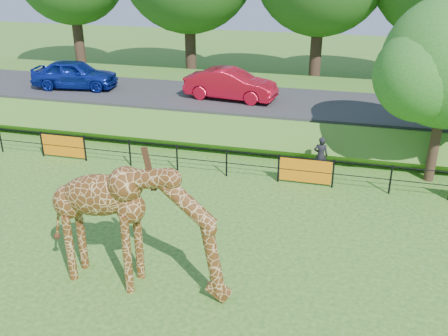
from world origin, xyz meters
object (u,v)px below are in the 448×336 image
(car_blue, at_px, (75,74))
(visitor, at_px, (321,155))
(car_red, at_px, (231,84))
(giraffe, at_px, (137,227))

(car_blue, xyz_separation_m, visitor, (12.96, -4.49, -1.40))
(car_red, relative_size, visitor, 2.91)
(car_blue, distance_m, car_red, 8.26)
(car_blue, relative_size, visitor, 2.86)
(visitor, bearing_deg, giraffe, 60.41)
(giraffe, relative_size, visitor, 3.22)
(car_blue, relative_size, car_red, 0.99)
(giraffe, bearing_deg, car_red, 96.27)
(giraffe, height_order, car_red, giraffe)
(visitor, bearing_deg, car_blue, -23.60)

